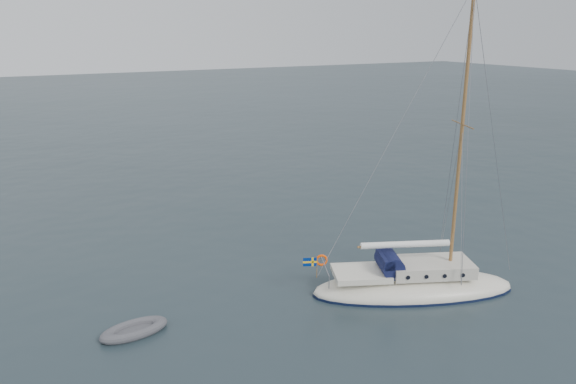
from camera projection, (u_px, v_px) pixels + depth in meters
ground at (319, 288)px, 28.61m from camera, size 300.00×300.00×0.00m
sailboat at (415, 271)px, 27.88m from camera, size 10.71×3.20×15.25m
dinghy at (134, 330)px, 24.30m from camera, size 3.02×1.36×0.43m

